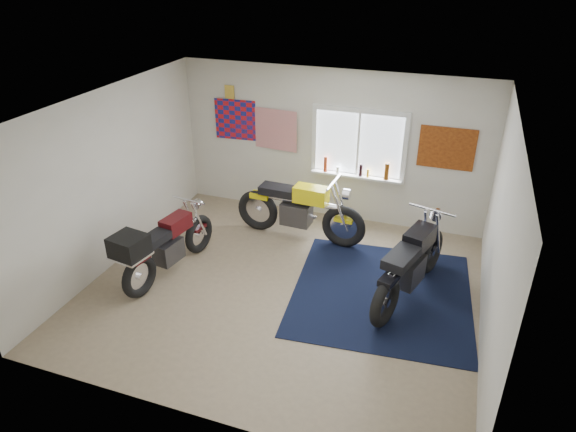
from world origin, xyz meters
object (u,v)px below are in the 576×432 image
(navy_rug, at_px, (382,293))
(yellow_triumph, at_px, (299,211))
(black_chrome_bike, at_px, (410,265))
(maroon_tourer, at_px, (162,246))

(navy_rug, bearing_deg, yellow_triumph, 144.84)
(navy_rug, relative_size, yellow_triumph, 1.12)
(yellow_triumph, relative_size, black_chrome_bike, 1.05)
(navy_rug, height_order, maroon_tourer, maroon_tourer)
(navy_rug, xyz_separation_m, black_chrome_bike, (0.35, 0.08, 0.50))
(black_chrome_bike, bearing_deg, maroon_tourer, 118.24)
(black_chrome_bike, xyz_separation_m, maroon_tourer, (-3.52, -0.74, 0.03))
(navy_rug, height_order, yellow_triumph, yellow_triumph)
(navy_rug, height_order, black_chrome_bike, black_chrome_bike)
(yellow_triumph, bearing_deg, navy_rug, -32.12)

